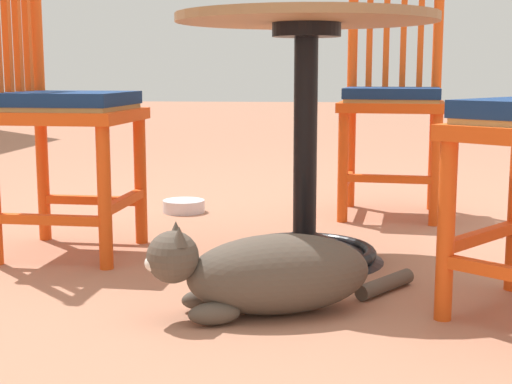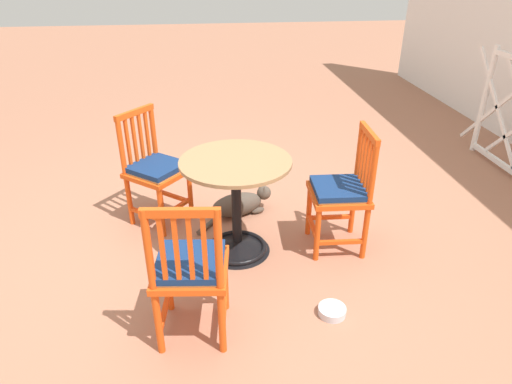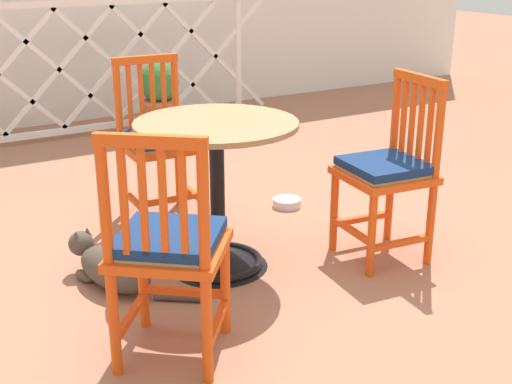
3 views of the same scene
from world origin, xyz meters
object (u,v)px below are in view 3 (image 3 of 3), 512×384
(orange_chair_by_planter, at_px, (158,143))
(terracotta_planter, at_px, (160,99))
(orange_chair_facing_out, at_px, (388,172))
(orange_chair_at_corner, at_px, (168,248))
(cafe_table, at_px, (218,212))
(pet_water_bowl, at_px, (287,203))
(tabby_cat, at_px, (110,267))

(orange_chair_by_planter, xyz_separation_m, terracotta_planter, (0.70, 1.62, -0.12))
(orange_chair_facing_out, distance_m, orange_chair_at_corner, 1.32)
(cafe_table, bearing_deg, pet_water_bowl, 34.94)
(orange_chair_at_corner, height_order, terracotta_planter, orange_chair_at_corner)
(pet_water_bowl, bearing_deg, orange_chair_by_planter, 162.02)
(cafe_table, distance_m, pet_water_bowl, 0.94)
(orange_chair_by_planter, height_order, tabby_cat, orange_chair_by_planter)
(orange_chair_at_corner, bearing_deg, tabby_cat, 90.86)
(orange_chair_by_planter, distance_m, tabby_cat, 0.93)
(cafe_table, height_order, pet_water_bowl, cafe_table)
(orange_chair_by_planter, height_order, pet_water_bowl, orange_chair_by_planter)
(tabby_cat, xyz_separation_m, pet_water_bowl, (1.26, 0.44, -0.07))
(cafe_table, bearing_deg, orange_chair_at_corner, -130.78)
(cafe_table, height_order, orange_chair_facing_out, orange_chair_facing_out)
(orange_chair_facing_out, height_order, tabby_cat, orange_chair_facing_out)
(orange_chair_at_corner, bearing_deg, terracotta_planter, 67.46)
(orange_chair_facing_out, xyz_separation_m, terracotta_planter, (-0.06, 2.68, -0.12))
(orange_chair_by_planter, bearing_deg, tabby_cat, -128.92)
(orange_chair_facing_out, bearing_deg, tabby_cat, 163.30)
(orange_chair_facing_out, bearing_deg, orange_chair_at_corner, -167.66)
(terracotta_planter, bearing_deg, orange_chair_by_planter, -113.28)
(cafe_table, relative_size, terracotta_planter, 1.23)
(cafe_table, bearing_deg, orange_chair_facing_out, -21.94)
(orange_chair_at_corner, xyz_separation_m, pet_water_bowl, (1.25, 1.11, -0.42))
(cafe_table, distance_m, orange_chair_by_planter, 0.77)
(orange_chair_facing_out, bearing_deg, pet_water_bowl, 92.58)
(orange_chair_by_planter, bearing_deg, pet_water_bowl, -17.98)
(orange_chair_facing_out, height_order, pet_water_bowl, orange_chair_facing_out)
(orange_chair_at_corner, height_order, tabby_cat, orange_chair_at_corner)
(orange_chair_by_planter, xyz_separation_m, orange_chair_at_corner, (-0.53, -1.34, 0.00))
(orange_chair_facing_out, distance_m, orange_chair_by_planter, 1.30)
(pet_water_bowl, bearing_deg, orange_chair_facing_out, -87.42)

